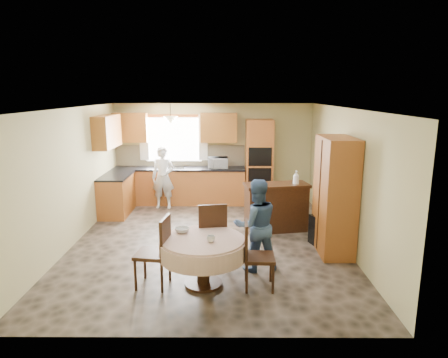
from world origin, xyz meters
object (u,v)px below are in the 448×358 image
at_px(chair_left, 158,248).
at_px(chair_back, 212,232).
at_px(chair_right, 254,252).
at_px(dining_table, 203,249).
at_px(cupboard, 335,196).
at_px(person_dining, 256,225).
at_px(sideboard, 276,209).
at_px(oven_tower, 259,162).
at_px(person_sink, 163,178).

height_order(chair_left, chair_back, chair_back).
xyz_separation_m(chair_left, chair_right, (1.38, -0.04, -0.03)).
relative_size(dining_table, chair_right, 1.28).
relative_size(cupboard, chair_left, 1.94).
relative_size(chair_left, person_dining, 0.71).
distance_m(sideboard, dining_table, 2.74).
bearing_deg(oven_tower, cupboard, -70.98).
xyz_separation_m(dining_table, chair_left, (-0.65, -0.03, 0.02)).
height_order(oven_tower, person_sink, oven_tower).
distance_m(oven_tower, chair_back, 3.94).
bearing_deg(person_dining, chair_left, 8.64).
bearing_deg(chair_left, person_dining, 120.01).
distance_m(chair_back, person_dining, 0.71).
height_order(sideboard, chair_back, chair_back).
bearing_deg(person_sink, person_dining, -58.39).
bearing_deg(chair_right, chair_back, 43.25).
bearing_deg(person_sink, chair_right, -63.10).
distance_m(chair_right, person_sink, 4.50).
distance_m(cupboard, person_sink, 4.36).
relative_size(chair_left, person_sink, 0.70).
bearing_deg(chair_right, oven_tower, -4.06).
distance_m(cupboard, chair_left, 3.19).
relative_size(sideboard, cupboard, 0.63).
height_order(dining_table, person_sink, person_sink).
bearing_deg(chair_left, dining_table, 101.49).
relative_size(oven_tower, chair_right, 2.14).
distance_m(oven_tower, cupboard, 3.28).
bearing_deg(sideboard, chair_right, -114.64).
relative_size(dining_table, person_dining, 0.86).
bearing_deg(person_dining, dining_table, 20.93).
relative_size(cupboard, person_sink, 1.35).
height_order(cupboard, person_dining, cupboard).
distance_m(oven_tower, person_dining, 3.88).
height_order(oven_tower, cupboard, oven_tower).
relative_size(chair_back, chair_right, 1.09).
relative_size(oven_tower, chair_back, 1.96).
bearing_deg(chair_right, cupboard, -46.25).
xyz_separation_m(dining_table, person_sink, (-1.19, 3.99, 0.19)).
xyz_separation_m(chair_left, chair_back, (0.76, 0.65, 0.02)).
bearing_deg(chair_left, cupboard, 123.16).
height_order(oven_tower, chair_right, oven_tower).
xyz_separation_m(oven_tower, sideboard, (0.20, -2.01, -0.60)).
bearing_deg(chair_back, sideboard, -133.61).
relative_size(cupboard, chair_right, 2.05).
bearing_deg(cupboard, oven_tower, 109.02).
xyz_separation_m(chair_back, chair_right, (0.62, -0.69, -0.05)).
distance_m(dining_table, chair_right, 0.73).
relative_size(oven_tower, cupboard, 1.04).
height_order(sideboard, cupboard, cupboard).
height_order(sideboard, person_dining, person_dining).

